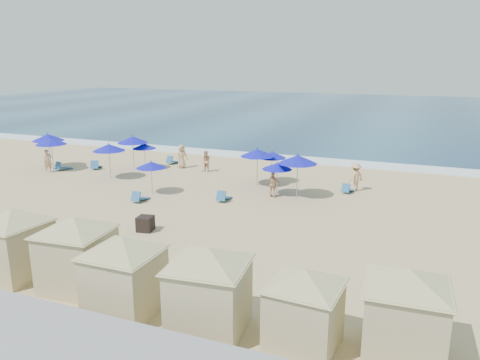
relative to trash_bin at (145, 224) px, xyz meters
name	(u,v)px	position (x,y,z in m)	size (l,w,h in m)	color
ground	(158,208)	(-1.37, 3.36, -0.36)	(160.00, 160.00, 0.00)	tan
ocean	(340,111)	(-1.37, 58.36, -0.33)	(160.00, 80.00, 0.06)	navy
surf_line	(255,156)	(-1.37, 18.86, -0.32)	(160.00, 2.50, 0.08)	white
trash_bin	(145,224)	(0.00, 0.00, 0.00)	(0.72, 0.72, 0.72)	black
cabana_1	(14,234)	(-1.82, -5.91, 1.31)	(4.62, 4.62, 2.91)	tan
cabana_2	(76,244)	(1.03, -5.84, 1.33)	(4.69, 4.69, 2.95)	tan
cabana_3	(124,265)	(3.58, -6.61, 1.27)	(4.54, 4.54, 2.85)	tan
cabana_4	(209,279)	(6.55, -6.53, 1.32)	(4.66, 4.66, 2.94)	tan
cabana_5	(305,299)	(9.40, -6.28, 1.13)	(4.13, 4.13, 2.60)	tan
cabana_6	(406,302)	(12.06, -5.69, 1.28)	(4.56, 4.56, 2.86)	tan
umbrella_0	(51,141)	(-13.36, 8.20, 1.86)	(2.24, 2.24, 2.55)	#A5A8AD
umbrella_1	(48,137)	(-14.27, 8.89, 1.99)	(2.38, 2.38, 2.70)	#A5A8AD
umbrella_2	(109,147)	(-7.92, 7.82, 1.84)	(2.22, 2.22, 2.53)	#A5A8AD
umbrella_3	(133,140)	(-8.06, 10.81, 1.90)	(2.29, 2.29, 2.61)	#A5A8AD
umbrella_4	(144,146)	(-7.33, 11.20, 1.41)	(1.79, 1.79, 2.04)	#A5A8AD
umbrella_5	(151,165)	(-3.21, 5.67, 1.46)	(1.84, 1.84, 2.10)	#A5A8AD
umbrella_6	(257,153)	(2.14, 9.81, 1.85)	(2.24, 2.24, 2.55)	#A5A8AD
umbrella_7	(272,155)	(2.76, 10.93, 1.54)	(1.93, 1.93, 2.19)	#A5A8AD
umbrella_8	(277,166)	(4.00, 8.14, 1.47)	(1.86, 1.86, 2.11)	#A5A8AD
umbrella_9	(298,159)	(5.24, 8.20, 1.97)	(2.36, 2.36, 2.68)	#A5A8AD
beach_chair_0	(62,167)	(-12.89, 8.57, -0.11)	(0.87, 1.38, 0.70)	#265B8E
beach_chair_1	(96,166)	(-10.83, 9.85, -0.11)	(1.06, 1.42, 0.71)	#265B8E
beach_chair_2	(173,161)	(-6.37, 13.61, -0.12)	(0.83, 1.36, 0.70)	#265B8E
beach_chair_3	(139,198)	(-3.00, 3.96, -0.12)	(0.59, 1.26, 0.69)	#265B8E
beach_chair_4	(223,197)	(1.47, 5.90, -0.12)	(0.59, 1.27, 0.69)	#265B8E
beach_chair_5	(348,189)	(7.90, 10.40, -0.14)	(0.79, 1.25, 0.64)	#265B8E
beachgoer_0	(48,161)	(-13.34, 7.69, 0.48)	(0.61, 0.40, 1.68)	tan
beachgoer_1	(206,161)	(-2.67, 12.11, 0.43)	(0.76, 0.60, 1.57)	tan
beachgoer_2	(273,185)	(3.90, 7.73, 0.42)	(0.91, 0.38, 1.55)	tan
beachgoer_3	(356,177)	(8.26, 10.95, 0.53)	(1.15, 0.66, 1.78)	tan
beachgoer_4	(182,156)	(-4.95, 12.60, 0.54)	(0.88, 0.57, 1.80)	tan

